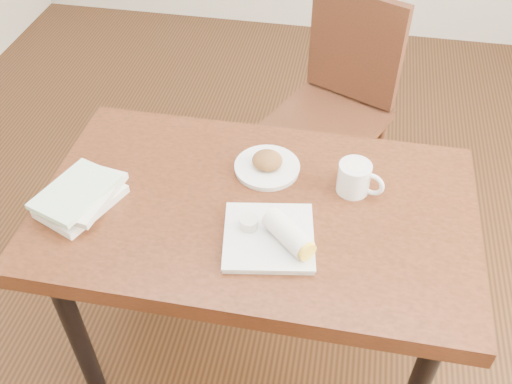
% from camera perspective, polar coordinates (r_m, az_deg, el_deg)
% --- Properties ---
extents(ground, '(4.00, 5.00, 0.01)m').
position_cam_1_polar(ground, '(2.21, 0.00, -15.19)').
color(ground, '#472814').
rests_on(ground, ground).
extents(table, '(1.24, 0.73, 0.75)m').
position_cam_1_polar(table, '(1.68, 0.00, -3.40)').
color(table, '#5E2916').
rests_on(table, ground).
extents(chair_far, '(0.56, 0.56, 0.95)m').
position_cam_1_polar(chair_far, '(2.40, 8.19, 9.34)').
color(chair_far, '#4C2415').
rests_on(chair_far, ground).
extents(plate_scone, '(0.20, 0.20, 0.06)m').
position_cam_1_polar(plate_scone, '(1.71, 1.12, 2.73)').
color(plate_scone, white).
rests_on(plate_scone, table).
extents(coffee_mug, '(0.14, 0.09, 0.09)m').
position_cam_1_polar(coffee_mug, '(1.65, 9.92, 1.42)').
color(coffee_mug, white).
rests_on(coffee_mug, table).
extents(plate_burrito, '(0.27, 0.27, 0.08)m').
position_cam_1_polar(plate_burrito, '(1.50, 1.88, -4.39)').
color(plate_burrito, white).
rests_on(plate_burrito, table).
extents(book_stack, '(0.23, 0.27, 0.06)m').
position_cam_1_polar(book_stack, '(1.67, -17.10, -0.42)').
color(book_stack, white).
rests_on(book_stack, table).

